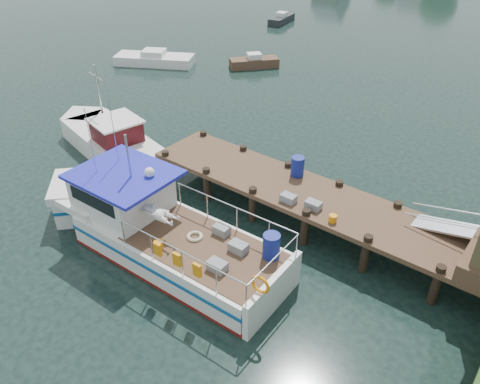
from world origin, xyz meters
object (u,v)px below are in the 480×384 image
Objects in this scene: lobster_boat at (152,226)px; work_boat at (111,140)px; moored_e at (281,19)px; moored_rowboat at (254,62)px; moored_a at (154,59)px; dock at (445,225)px.

lobster_boat is 1.32× the size of work_boat.
moored_e is at bearing 119.13° from work_boat.
moored_a is (-6.58, -4.23, 0.01)m from moored_rowboat.
lobster_boat is 36.39m from moored_e.
moored_a is at bearing 140.53° from work_boat.
work_boat reaches higher than moored_rowboat.
dock is 4.53× the size of moored_rowboat.
moored_rowboat is (-2.41, 15.71, -0.32)m from work_boat.
moored_e is at bearing 95.23° from moored_rowboat.
dock is 27.49m from moored_a.
dock is at bearing 16.20° from work_boat.
moored_rowboat is 14.39m from moored_e.
moored_e is (-24.97, 27.64, -1.85)m from dock.
moored_e is (-8.58, 28.71, -0.33)m from work_boat.
moored_a reaches higher than moored_e.
work_boat is 29.97m from moored_e.
dock is 37.30m from moored_e.
lobster_boat is at bearing -83.68° from moored_rowboat.
dock is at bearing -31.33° from moored_a.
dock is 10.37m from lobster_boat.
moored_rowboat is 0.91× the size of moored_e.
lobster_boat is 2.86× the size of moored_e.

